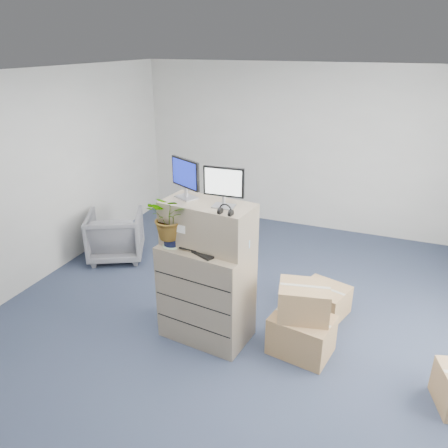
{
  "coord_description": "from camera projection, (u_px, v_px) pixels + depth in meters",
  "views": [
    {
      "loc": [
        1.4,
        -3.87,
        3.11
      ],
      "look_at": [
        -0.32,
        0.4,
        1.17
      ],
      "focal_mm": 35.0,
      "sensor_mm": 36.0,
      "label": 1
    }
  ],
  "objects": [
    {
      "name": "ground",
      "position": [
        237.0,
        335.0,
        4.99
      ],
      "size": [
        7.0,
        7.0,
        0.0
      ],
      "primitive_type": "plane",
      "color": "#273246",
      "rests_on": "ground"
    },
    {
      "name": "wall_back",
      "position": [
        309.0,
        149.0,
        7.45
      ],
      "size": [
        6.0,
        0.02,
        2.8
      ],
      "primitive_type": "cube",
      "color": "#B9B7B0",
      "rests_on": "ground"
    },
    {
      "name": "filing_cabinet_lower",
      "position": [
        207.0,
        292.0,
        4.79
      ],
      "size": [
        1.01,
        0.69,
        1.11
      ],
      "primitive_type": "cube",
      "rotation": [
        0.0,
        0.0,
        -0.12
      ],
      "color": "gray",
      "rests_on": "ground"
    },
    {
      "name": "filing_cabinet_upper",
      "position": [
        208.0,
        224.0,
        4.53
      ],
      "size": [
        1.0,
        0.59,
        0.47
      ],
      "primitive_type": "cube",
      "rotation": [
        0.0,
        0.0,
        -0.12
      ],
      "color": "gray",
      "rests_on": "filing_cabinet_lower"
    },
    {
      "name": "monitor_left",
      "position": [
        185.0,
        176.0,
        4.48
      ],
      "size": [
        0.39,
        0.25,
        0.42
      ],
      "rotation": [
        0.0,
        0.0,
        -0.47
      ],
      "color": "#99999E",
      "rests_on": "filing_cabinet_upper"
    },
    {
      "name": "monitor_right",
      "position": [
        224.0,
        185.0,
        4.24
      ],
      "size": [
        0.41,
        0.17,
        0.41
      ],
      "rotation": [
        0.0,
        0.0,
        0.05
      ],
      "color": "#99999E",
      "rests_on": "filing_cabinet_upper"
    },
    {
      "name": "headphones",
      "position": [
        225.0,
        211.0,
        4.14
      ],
      "size": [
        0.14,
        0.03,
        0.14
      ],
      "primitive_type": "torus",
      "rotation": [
        1.57,
        0.0,
        -0.12
      ],
      "color": "black",
      "rests_on": "filing_cabinet_upper"
    },
    {
      "name": "keyboard",
      "position": [
        200.0,
        249.0,
        4.5
      ],
      "size": [
        0.51,
        0.38,
        0.02
      ],
      "primitive_type": "cube",
      "rotation": [
        0.0,
        0.0,
        -0.45
      ],
      "color": "black",
      "rests_on": "filing_cabinet_lower"
    },
    {
      "name": "mouse",
      "position": [
        224.0,
        257.0,
        4.33
      ],
      "size": [
        0.1,
        0.08,
        0.03
      ],
      "primitive_type": "ellipsoid",
      "rotation": [
        0.0,
        0.0,
        0.19
      ],
      "color": "silver",
      "rests_on": "filing_cabinet_lower"
    },
    {
      "name": "water_bottle",
      "position": [
        213.0,
        233.0,
        4.55
      ],
      "size": [
        0.08,
        0.08,
        0.28
      ],
      "primitive_type": "cylinder",
      "color": "gray",
      "rests_on": "filing_cabinet_lower"
    },
    {
      "name": "phone_dock",
      "position": [
        199.0,
        241.0,
        4.6
      ],
      "size": [
        0.08,
        0.07,
        0.16
      ],
      "rotation": [
        0.0,
        0.0,
        -0.12
      ],
      "color": "silver",
      "rests_on": "filing_cabinet_lower"
    },
    {
      "name": "external_drive",
      "position": [
        239.0,
        246.0,
        4.52
      ],
      "size": [
        0.24,
        0.18,
        0.07
      ],
      "primitive_type": "cube",
      "rotation": [
        0.0,
        0.0,
        -0.01
      ],
      "color": "black",
      "rests_on": "filing_cabinet_lower"
    },
    {
      "name": "tissue_box",
      "position": [
        240.0,
        241.0,
        4.45
      ],
      "size": [
        0.23,
        0.13,
        0.08
      ],
      "primitive_type": "cube",
      "rotation": [
        0.0,
        0.0,
        0.08
      ],
      "color": "#42A8E2",
      "rests_on": "external_drive"
    },
    {
      "name": "potted_plant",
      "position": [
        171.0,
        223.0,
        4.5
      ],
      "size": [
        0.5,
        0.54,
        0.47
      ],
      "rotation": [
        0.0,
        0.0,
        -0.12
      ],
      "color": "#A1C39D",
      "rests_on": "filing_cabinet_lower"
    },
    {
      "name": "office_chair",
      "position": [
        115.0,
        233.0,
        6.63
      ],
      "size": [
        1.04,
        1.02,
        0.81
      ],
      "primitive_type": "imported",
      "rotation": [
        0.0,
        0.0,
        3.62
      ],
      "color": "slate",
      "rests_on": "ground"
    },
    {
      "name": "cardboard_boxes",
      "position": [
        342.0,
        330.0,
        4.61
      ],
      "size": [
        2.26,
        1.63,
        0.79
      ],
      "color": "#A47F4F",
      "rests_on": "ground"
    }
  ]
}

